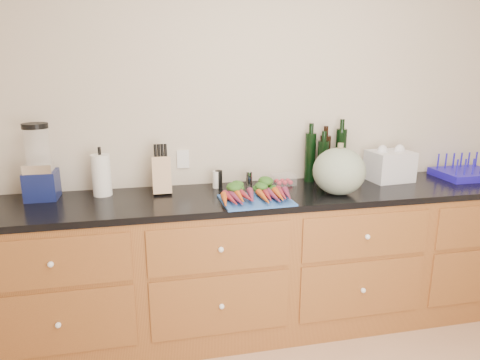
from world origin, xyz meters
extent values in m
cube|color=beige|center=(0.00, 1.62, 1.30)|extent=(4.10, 0.05, 2.60)
cube|color=brown|center=(0.00, 1.30, 0.45)|extent=(3.60, 0.60, 0.90)
cube|color=brown|center=(-1.35, 0.99, 0.72)|extent=(0.82, 0.01, 0.28)
sphere|color=white|center=(-1.35, 0.98, 0.72)|extent=(0.03, 0.03, 0.03)
cube|color=brown|center=(-1.35, 0.99, 0.36)|extent=(0.82, 0.01, 0.38)
sphere|color=white|center=(-1.35, 0.98, 0.36)|extent=(0.03, 0.03, 0.03)
cube|color=brown|center=(-0.45, 0.99, 0.72)|extent=(0.82, 0.01, 0.28)
sphere|color=white|center=(-0.45, 0.98, 0.72)|extent=(0.03, 0.03, 0.03)
cube|color=brown|center=(-0.45, 0.99, 0.36)|extent=(0.82, 0.01, 0.38)
sphere|color=white|center=(-0.45, 0.98, 0.36)|extent=(0.03, 0.03, 0.03)
cube|color=brown|center=(0.45, 0.99, 0.72)|extent=(0.82, 0.01, 0.28)
sphere|color=white|center=(0.45, 0.98, 0.72)|extent=(0.03, 0.03, 0.03)
cube|color=brown|center=(0.45, 0.99, 0.36)|extent=(0.82, 0.01, 0.38)
sphere|color=white|center=(0.45, 0.98, 0.36)|extent=(0.03, 0.03, 0.03)
cube|color=black|center=(0.00, 1.30, 0.92)|extent=(3.64, 0.62, 0.04)
cube|color=#2653A6|center=(-0.21, 1.14, 0.95)|extent=(0.43, 0.33, 0.01)
cone|color=#C65117|center=(-0.40, 1.12, 0.97)|extent=(0.04, 0.20, 0.04)
cone|color=maroon|center=(-0.37, 1.12, 0.97)|extent=(0.04, 0.20, 0.04)
cone|color=maroon|center=(-0.34, 1.12, 0.97)|extent=(0.04, 0.20, 0.04)
cone|color=#C65117|center=(-0.30, 1.12, 0.97)|extent=(0.04, 0.20, 0.04)
cone|color=maroon|center=(-0.27, 1.12, 0.97)|extent=(0.04, 0.20, 0.04)
cone|color=maroon|center=(-0.24, 1.12, 0.97)|extent=(0.04, 0.20, 0.04)
ellipsoid|color=#224717|center=(-0.32, 1.27, 0.98)|extent=(0.20, 0.12, 0.06)
cone|color=#C65117|center=(-0.18, 1.12, 0.97)|extent=(0.04, 0.20, 0.04)
cone|color=maroon|center=(-0.15, 1.12, 0.97)|extent=(0.04, 0.20, 0.04)
cone|color=maroon|center=(-0.11, 1.12, 0.97)|extent=(0.04, 0.20, 0.04)
cone|color=#C65117|center=(-0.08, 1.12, 0.97)|extent=(0.04, 0.20, 0.04)
cone|color=maroon|center=(-0.05, 1.12, 0.97)|extent=(0.04, 0.20, 0.04)
cone|color=maroon|center=(-0.02, 1.12, 0.97)|extent=(0.04, 0.20, 0.04)
ellipsoid|color=#224717|center=(-0.10, 1.27, 0.98)|extent=(0.20, 0.12, 0.06)
ellipsoid|color=slate|center=(0.33, 1.18, 1.09)|extent=(0.33, 0.33, 0.29)
cube|color=#10184D|center=(-1.46, 1.46, 1.03)|extent=(0.18, 0.18, 0.17)
cube|color=silver|center=(-1.46, 1.43, 1.14)|extent=(0.16, 0.11, 0.05)
cylinder|color=white|center=(-1.46, 1.46, 1.25)|extent=(0.14, 0.14, 0.24)
cylinder|color=black|center=(-1.46, 1.46, 1.38)|extent=(0.15, 0.15, 0.03)
cylinder|color=white|center=(-1.11, 1.46, 1.07)|extent=(0.11, 0.11, 0.26)
cube|color=tan|center=(-0.75, 1.44, 1.06)|extent=(0.12, 0.12, 0.23)
cylinder|color=white|center=(-0.39, 1.48, 1.00)|extent=(0.05, 0.05, 0.11)
cylinder|color=black|center=(-0.38, 1.48, 1.00)|extent=(0.05, 0.05, 0.12)
cylinder|color=silver|center=(-0.17, 1.48, 0.99)|extent=(0.04, 0.04, 0.10)
cube|color=white|center=(0.07, 1.47, 0.97)|extent=(0.15, 0.12, 0.07)
cylinder|color=black|center=(0.27, 1.52, 1.11)|extent=(0.07, 0.07, 0.34)
cylinder|color=black|center=(0.38, 1.53, 1.10)|extent=(0.07, 0.07, 0.32)
cylinder|color=black|center=(0.50, 1.52, 1.12)|extent=(0.07, 0.07, 0.36)
cylinder|color=black|center=(0.34, 1.45, 1.09)|extent=(0.07, 0.07, 0.29)
cube|color=#1E13AD|center=(1.42, 1.38, 0.97)|extent=(0.40, 0.32, 0.05)
camera|label=1|loc=(-0.81, -1.22, 1.71)|focal=32.00mm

